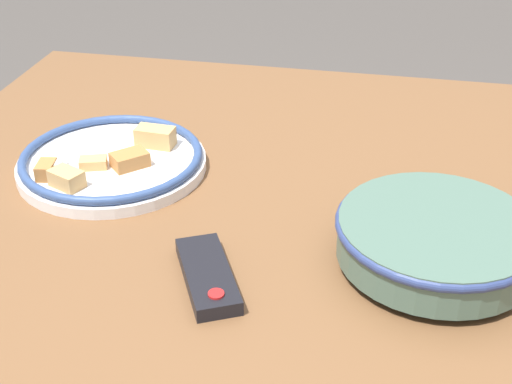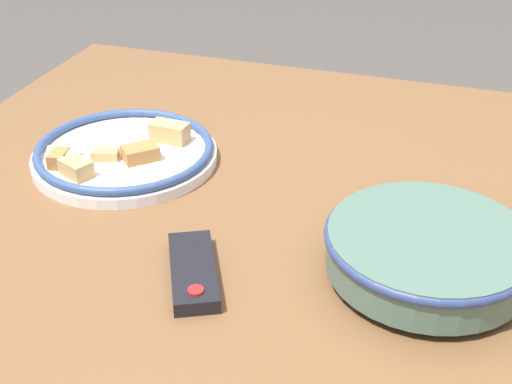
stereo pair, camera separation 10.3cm
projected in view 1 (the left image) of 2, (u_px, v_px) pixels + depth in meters
The scene contains 4 objects.
dining_table at pixel (273, 239), 1.13m from camera, with size 1.23×1.08×0.73m.
noodle_bowl at pixel (436, 239), 0.92m from camera, with size 0.26×0.26×0.07m.
food_plate at pixel (111, 161), 1.15m from camera, with size 0.30×0.30×0.05m.
tv_remote at pixel (208, 275), 0.90m from camera, with size 0.12×0.16×0.02m.
Camera 1 is at (-0.16, 0.91, 1.29)m, focal length 50.00 mm.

